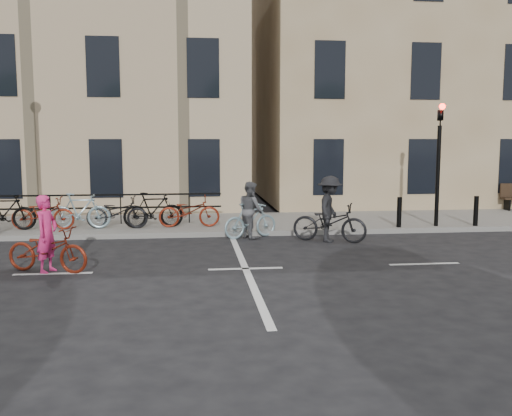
{
  "coord_description": "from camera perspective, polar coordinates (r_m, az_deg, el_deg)",
  "views": [
    {
      "loc": [
        -1.15,
        -11.91,
        2.79
      ],
      "look_at": [
        0.42,
        1.71,
        1.1
      ],
      "focal_mm": 40.0,
      "sensor_mm": 36.0,
      "label": 1
    }
  ],
  "objects": [
    {
      "name": "cyclist_pink",
      "position": [
        12.65,
        -20.14,
        -3.56
      ],
      "size": [
        1.93,
        1.2,
        1.62
      ],
      "rotation": [
        0.0,
        0.0,
        1.23
      ],
      "color": "maroon",
      "rests_on": "ground"
    },
    {
      "name": "cyclist_dark",
      "position": [
        15.46,
        7.38,
        -0.79
      ],
      "size": [
        2.11,
        1.47,
        1.78
      ],
      "rotation": [
        0.0,
        0.0,
        1.14
      ],
      "color": "black",
      "rests_on": "ground"
    },
    {
      "name": "bollard_east",
      "position": [
        17.43,
        14.13,
        -0.4
      ],
      "size": [
        0.14,
        0.14,
        0.9
      ],
      "primitive_type": "cylinder",
      "color": "black",
      "rests_on": "sidewalk"
    },
    {
      "name": "bollard_west",
      "position": [
        18.41,
        21.13,
        -0.28
      ],
      "size": [
        0.14,
        0.14,
        0.9
      ],
      "primitive_type": "cylinder",
      "color": "black",
      "rests_on": "sidewalk"
    },
    {
      "name": "ground",
      "position": [
        12.29,
        -1.05,
        -6.1
      ],
      "size": [
        120.0,
        120.0,
        0.0
      ],
      "primitive_type": "plane",
      "color": "black",
      "rests_on": "ground"
    },
    {
      "name": "building_east",
      "position": [
        27.11,
        15.93,
        13.89
      ],
      "size": [
        14.0,
        10.0,
        12.0
      ],
      "primitive_type": "cube",
      "color": "#99805C",
      "rests_on": "sidewalk"
    },
    {
      "name": "cyclist_grey",
      "position": [
        15.91,
        -0.55,
        -0.72
      ],
      "size": [
        1.69,
        1.08,
        1.59
      ],
      "rotation": [
        0.0,
        0.0,
        1.98
      ],
      "color": "#84A2AC",
      "rests_on": "ground"
    },
    {
      "name": "traffic_light",
      "position": [
        17.84,
        17.83,
        5.61
      ],
      "size": [
        0.18,
        0.3,
        3.9
      ],
      "color": "black",
      "rests_on": "sidewalk"
    },
    {
      "name": "parked_bikes",
      "position": [
        17.38,
        -17.15,
        -0.38
      ],
      "size": [
        8.3,
        1.23,
        1.05
      ],
      "color": "black",
      "rests_on": "sidewalk"
    },
    {
      "name": "sidewalk",
      "position": [
        18.34,
        -15.46,
        -1.74
      ],
      "size": [
        46.0,
        4.0,
        0.15
      ],
      "primitive_type": "cube",
      "color": "slate",
      "rests_on": "ground"
    }
  ]
}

